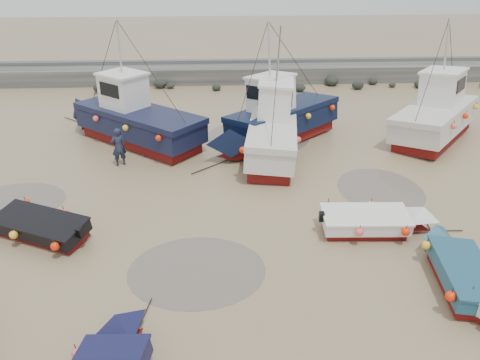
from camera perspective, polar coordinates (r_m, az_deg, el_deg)
The scene contains 14 objects.
ground at distance 16.84m, azimuth 0.74°, elevation -7.55°, with size 120.00×120.00×0.00m, color #917F59.
seawall at distance 36.97m, azimuth -1.39°, elevation 12.82°, with size 60.00×4.92×1.50m.
puddle_a at distance 15.57m, azimuth -5.29°, elevation -10.91°, with size 4.51×4.51×0.01m, color #60594E.
puddle_b at distance 21.16m, azimuth 16.74°, elevation -1.14°, with size 3.65×3.65×0.01m, color #60594E.
puddle_c at distance 21.48m, azimuth -25.79°, elevation -2.37°, with size 4.10×4.10×0.01m, color #60594E.
puddle_d at distance 26.03m, azimuth 2.17°, elevation 5.32°, with size 5.67×5.67×0.01m, color #60594E.
dinghy_2 at distance 16.25m, azimuth 25.17°, elevation -9.53°, with size 2.17×5.46×1.43m.
dinghy_4 at distance 18.48m, azimuth -23.78°, elevation -4.70°, with size 5.45×3.16×1.43m.
dinghy_5 at distance 17.77m, azimuth 16.09°, elevation -4.60°, with size 5.39×2.04×1.43m.
cabin_boat_0 at distance 25.63m, azimuth -13.17°, elevation 7.42°, with size 8.95×7.77×6.22m.
cabin_boat_1 at distance 23.45m, azimuth 3.89°, elevation 6.35°, with size 3.48×9.71×6.22m.
cabin_boat_2 at distance 24.80m, azimuth 4.53°, elevation 7.47°, with size 8.19×7.27×6.22m.
cabin_boat_3 at distance 27.68m, azimuth 23.22°, elevation 7.46°, with size 7.29×7.93×6.22m.
person at distance 23.29m, azimuth -14.33°, elevation 1.79°, with size 0.69×0.45×1.88m, color #1B2539.
Camera 1 is at (-0.94, -13.90, 9.47)m, focal length 35.00 mm.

